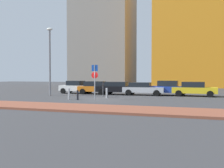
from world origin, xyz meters
TOP-DOWN VIEW (x-y plane):
  - ground_plane at (0.00, 0.00)m, footprint 120.00×120.00m
  - sidewalk_brick at (0.00, -6.45)m, footprint 40.00×3.21m
  - parked_car_white at (-5.22, 6.10)m, footprint 4.06×2.05m
  - parked_car_orange at (-2.58, 5.85)m, footprint 4.20×2.12m
  - parked_car_black at (-0.11, 5.78)m, footprint 4.62×2.11m
  - parked_car_silver at (2.88, 5.71)m, footprint 4.39×1.94m
  - parked_car_blue at (5.62, 6.35)m, footprint 3.98×2.06m
  - parked_car_yellow at (8.17, 6.01)m, footprint 4.48×2.24m
  - parking_sign_post at (-0.29, -0.39)m, footprint 0.60×0.10m
  - parking_meter at (-0.62, 2.71)m, footprint 0.18×0.14m
  - street_lamp at (-6.42, 2.22)m, footprint 0.70×0.36m
  - traffic_bollard_near at (-1.53, -1.27)m, footprint 0.16×0.16m
  - traffic_bollard_mid at (0.08, 1.97)m, footprint 0.15×0.15m
  - traffic_bollard_far at (0.26, 1.27)m, footprint 0.17×0.17m
  - traffic_bollard_edge at (-2.49, -1.04)m, footprint 0.16×0.16m
  - building_colorful_midrise at (9.68, 30.81)m, footprint 17.17×13.16m
  - building_under_construction at (-12.11, 35.58)m, footprint 13.62×12.00m

SIDE VIEW (x-z plane):
  - ground_plane at x=0.00m, z-range 0.00..0.00m
  - sidewalk_brick at x=0.00m, z-range 0.00..0.14m
  - traffic_bollard_near at x=-1.53m, z-range 0.00..0.85m
  - traffic_bollard_far at x=0.26m, z-range 0.00..0.95m
  - traffic_bollard_mid at x=0.08m, z-range 0.00..0.96m
  - traffic_bollard_edge at x=-2.49m, z-range 0.00..0.98m
  - parked_car_silver at x=2.88m, z-range 0.04..1.43m
  - parked_car_black at x=-0.11m, z-range 0.04..1.48m
  - parked_car_white at x=-5.22m, z-range 0.01..1.53m
  - parked_car_orange at x=-2.58m, z-range 0.04..1.51m
  - parked_car_yellow at x=8.17m, z-range 0.03..1.51m
  - parked_car_blue at x=5.62m, z-range 0.02..1.60m
  - parking_meter at x=-0.62m, z-range 0.21..1.61m
  - parking_sign_post at x=-0.29m, z-range 0.40..3.48m
  - street_lamp at x=-6.42m, z-range 0.62..7.79m
  - building_under_construction at x=-12.11m, z-range 0.00..25.61m
  - building_colorful_midrise at x=9.68m, z-range 0.00..27.26m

